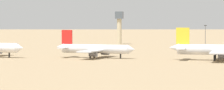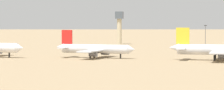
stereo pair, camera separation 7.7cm
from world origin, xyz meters
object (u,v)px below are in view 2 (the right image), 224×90
(parked_jet_red_3, at_px, (94,49))
(parked_jet_yellow_4, at_px, (218,50))
(light_pole_mid, at_px, (205,34))
(control_tower, at_px, (119,25))

(parked_jet_red_3, bearing_deg, parked_jet_yellow_4, 2.97)
(light_pole_mid, bearing_deg, control_tower, 166.88)
(parked_jet_yellow_4, height_order, control_tower, control_tower)
(parked_jet_red_3, height_order, light_pole_mid, light_pole_mid)
(parked_jet_red_3, distance_m, control_tower, 150.74)
(parked_jet_yellow_4, distance_m, control_tower, 171.84)
(parked_jet_yellow_4, relative_size, light_pole_mid, 3.14)
(parked_jet_red_3, relative_size, control_tower, 1.70)
(parked_jet_red_3, relative_size, light_pole_mid, 2.84)
(light_pole_mid, bearing_deg, parked_jet_yellow_4, -84.27)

